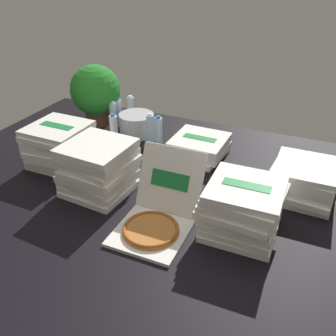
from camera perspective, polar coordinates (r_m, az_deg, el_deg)
ground_plane at (r=2.31m, az=-1.99°, el=-4.14°), size 3.20×2.40×0.02m
open_pizza_box at (r=2.00m, az=-1.80°, el=-7.48°), size 0.37×0.53×0.37m
pizza_stack_center_far at (r=2.66m, az=-16.30°, el=3.40°), size 0.42×0.41×0.29m
pizza_stack_left_mid at (r=2.37m, az=20.21°, el=-1.78°), size 0.42×0.43×0.22m
pizza_stack_center_near at (r=1.97m, az=11.38°, el=-6.09°), size 0.42×0.42×0.29m
pizza_stack_right_mid at (r=2.71m, az=4.80°, el=3.36°), size 0.42×0.41×0.15m
pizza_stack_left_near at (r=2.29m, az=-10.69°, el=0.08°), size 0.43×0.43×0.33m
ice_bucket at (r=3.03m, az=-4.86°, el=6.76°), size 0.28×0.28×0.17m
water_bottle_0 at (r=3.14m, az=-8.47°, el=8.01°), size 0.06×0.06×0.25m
water_bottle_1 at (r=2.81m, az=-1.50°, el=5.59°), size 0.06×0.06×0.25m
water_bottle_2 at (r=2.87m, az=-8.38°, el=5.85°), size 0.06×0.06×0.25m
water_bottle_3 at (r=2.86m, az=-2.77°, el=5.99°), size 0.06×0.06×0.25m
water_bottle_4 at (r=3.24m, az=-5.75°, el=8.90°), size 0.06×0.06×0.25m
water_bottle_5 at (r=3.19m, az=-7.68°, el=8.44°), size 0.06×0.06×0.25m
potted_plant at (r=3.22m, az=-11.14°, el=11.48°), size 0.42×0.42×0.51m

